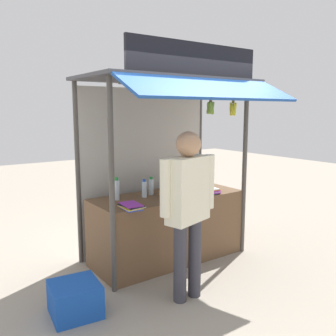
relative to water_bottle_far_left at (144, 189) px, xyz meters
name	(u,v)px	position (x,y,z in m)	size (l,w,h in m)	color
ground_plane	(168,258)	(0.31, -0.07, -0.96)	(20.00, 20.00, 0.00)	#9E9384
stall_counter	(168,227)	(0.31, -0.07, -0.53)	(1.97, 0.77, 0.86)	brown
stall_structure	(162,134)	(0.31, 0.07, 0.67)	(2.17, 1.67, 2.67)	#4C4742
water_bottle_far_left	(144,189)	(0.00, 0.00, 0.00)	(0.06, 0.06, 0.23)	silver
water_bottle_far_right	(151,186)	(0.14, 0.06, 0.00)	(0.07, 0.07, 0.23)	silver
water_bottle_mid_left	(165,182)	(0.39, 0.09, 0.02)	(0.08, 0.08, 0.27)	silver
water_bottle_center	(208,175)	(1.16, 0.11, 0.04)	(0.09, 0.09, 0.31)	silver
water_bottle_left	(116,189)	(-0.35, 0.08, 0.02)	(0.08, 0.08, 0.28)	silver
magazine_stack_back_right	(209,190)	(0.81, -0.31, -0.07)	(0.22, 0.28, 0.08)	green
magazine_stack_right	(173,194)	(0.31, -0.18, -0.08)	(0.24, 0.31, 0.06)	white
magazine_stack_rear_center	(131,206)	(-0.41, -0.38, -0.08)	(0.22, 0.31, 0.05)	blue
banana_bunch_rightmost	(211,108)	(0.58, -0.56, 1.00)	(0.11, 0.11, 0.30)	#332D23
banana_bunch_inner_right	(233,109)	(0.95, -0.56, 0.99)	(0.11, 0.11, 0.32)	#332D23
vendor_person	(188,201)	(-0.12, -1.04, 0.08)	(0.66, 0.33, 1.73)	#383842
plastic_crate	(75,299)	(-1.18, -0.66, -0.81)	(0.45, 0.45, 0.31)	#194CB2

